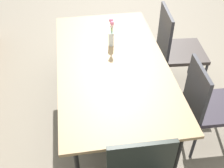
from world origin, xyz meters
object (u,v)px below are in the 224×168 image
object	(u,v)px
chair_near_left	(207,102)
dining_table	(112,66)
chair_near_right	(175,46)
flower_vase	(111,34)

from	to	relation	value
chair_near_left	dining_table	bearing A→B (deg)	-115.71
dining_table	chair_near_left	bearing A→B (deg)	-118.02
chair_near_right	chair_near_left	xyz separation A→B (m)	(-0.84, -0.01, -0.04)
chair_near_right	chair_near_left	size ratio (longest dim) A/B	1.08
chair_near_right	chair_near_left	bearing A→B (deg)	5.19
dining_table	chair_near_right	distance (m)	0.89
dining_table	chair_near_left	xyz separation A→B (m)	(-0.41, -0.78, -0.18)
chair_near_right	flower_vase	distance (m)	0.81
dining_table	chair_near_left	distance (m)	0.90
dining_table	chair_near_right	world-z (taller)	chair_near_right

